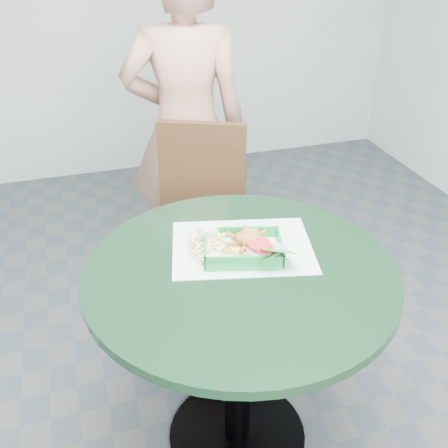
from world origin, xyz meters
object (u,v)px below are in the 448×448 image
object	(u,v)px
dining_chair	(208,216)
sauce_ramekin	(202,241)
food_basket	(243,256)
cafe_table	(239,316)
crab_sandwich	(246,244)
diner_person	(186,119)

from	to	relation	value
dining_chair	sauce_ramekin	size ratio (longest dim) A/B	15.48
food_basket	cafe_table	bearing A→B (deg)	-115.06
crab_sandwich	sauce_ramekin	distance (m)	0.14
cafe_table	food_basket	size ratio (longest dim) A/B	3.96
diner_person	sauce_ramekin	distance (m)	0.97
cafe_table	diner_person	size ratio (longest dim) A/B	0.55
diner_person	food_basket	size ratio (longest dim) A/B	7.17
food_basket	sauce_ramekin	size ratio (longest dim) A/B	3.96
diner_person	food_basket	distance (m)	1.03
cafe_table	diner_person	xyz separation A→B (m)	(0.10, 1.09, 0.27)
food_basket	crab_sandwich	size ratio (longest dim) A/B	1.98
cafe_table	dining_chair	size ratio (longest dim) A/B	1.01
food_basket	crab_sandwich	distance (m)	0.04
cafe_table	sauce_ramekin	xyz separation A→B (m)	(-0.08, 0.13, 0.22)
crab_sandwich	sauce_ramekin	xyz separation A→B (m)	(-0.12, 0.06, 0.00)
sauce_ramekin	crab_sandwich	bearing A→B (deg)	-25.45
dining_chair	sauce_ramekin	world-z (taller)	dining_chair
cafe_table	diner_person	world-z (taller)	diner_person
food_basket	sauce_ramekin	world-z (taller)	sauce_ramekin
sauce_ramekin	cafe_table	bearing A→B (deg)	-58.43
cafe_table	crab_sandwich	bearing A→B (deg)	59.37
diner_person	dining_chair	bearing A→B (deg)	101.25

